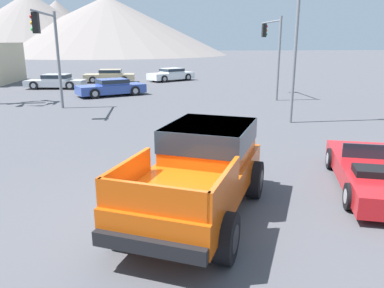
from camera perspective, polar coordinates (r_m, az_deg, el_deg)
ground_plane at (r=8.02m, az=-1.39°, el=-11.42°), size 320.00×320.00×0.00m
orange_pickup_truck at (r=8.05m, az=1.53°, el=-3.21°), size 3.74×5.27×1.83m
red_convertible_car at (r=10.50m, az=26.35°, el=-4.08°), size 3.13×4.93×1.03m
parked_car_silver at (r=32.12m, az=-20.03°, el=8.99°), size 4.73×2.26×1.14m
parked_car_blue at (r=26.73m, az=-12.18°, el=8.48°), size 4.89×3.52×1.15m
parked_car_tan at (r=35.72m, az=-12.41°, el=10.12°), size 4.52×1.99×1.19m
parked_car_white at (r=36.45m, az=-3.18°, el=10.55°), size 4.71×3.92×1.20m
traffic_light_main at (r=20.61m, az=-21.02°, el=14.44°), size 0.38×4.05×5.17m
traffic_light_crosswalk at (r=25.95m, az=12.08°, el=15.00°), size 0.38×4.02×5.13m
street_lamp_post at (r=17.64m, az=15.94°, el=19.94°), size 0.90×0.24×8.81m
distant_mountain_range at (r=126.13m, az=-21.94°, el=16.41°), size 111.12×76.71×17.21m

